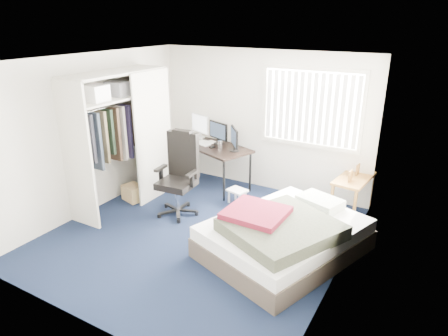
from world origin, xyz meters
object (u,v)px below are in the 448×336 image
at_px(desk, 212,143).
at_px(nightstand, 354,181).
at_px(office_chair, 179,182).
at_px(bed, 283,235).

distance_m(desk, nightstand, 2.60).
distance_m(office_chair, nightstand, 2.79).
relative_size(office_chair, bed, 0.55).
height_order(office_chair, nightstand, office_chair).
height_order(desk, bed, desk).
relative_size(desk, office_chair, 1.29).
distance_m(nightstand, bed, 1.80).
bearing_deg(nightstand, desk, -177.86).
height_order(office_chair, bed, office_chair).
xyz_separation_m(office_chair, bed, (1.93, -0.34, -0.23)).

